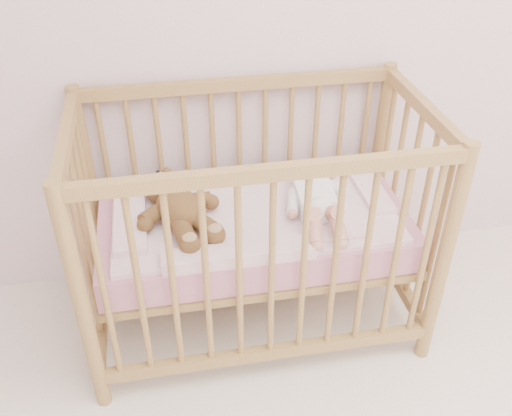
{
  "coord_description": "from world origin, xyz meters",
  "views": [
    {
      "loc": [
        -0.76,
        -0.21,
        1.87
      ],
      "look_at": [
        -0.43,
        1.55,
        0.62
      ],
      "focal_mm": 40.0,
      "sensor_mm": 36.0,
      "label": 1
    }
  ],
  "objects": [
    {
      "name": "blanket",
      "position": [
        -0.43,
        1.6,
        0.56
      ],
      "size": [
        1.1,
        0.58,
        0.06
      ],
      "primitive_type": null,
      "color": "pink",
      "rests_on": "mattress"
    },
    {
      "name": "crib",
      "position": [
        -0.43,
        1.6,
        0.5
      ],
      "size": [
        1.36,
        0.76,
        1.0
      ],
      "primitive_type": null,
      "color": "#AF844A",
      "rests_on": "floor"
    },
    {
      "name": "baby",
      "position": [
        -0.19,
        1.58,
        0.64
      ],
      "size": [
        0.29,
        0.56,
        0.13
      ],
      "primitive_type": null,
      "rotation": [
        0.0,
        0.0,
        -0.06
      ],
      "color": "white",
      "rests_on": "blanket"
    },
    {
      "name": "teddy_bear",
      "position": [
        -0.73,
        1.58,
        0.65
      ],
      "size": [
        0.51,
        0.59,
        0.14
      ],
      "primitive_type": null,
      "rotation": [
        0.0,
        0.0,
        0.37
      ],
      "color": "brown",
      "rests_on": "blanket"
    },
    {
      "name": "mattress",
      "position": [
        -0.43,
        1.6,
        0.49
      ],
      "size": [
        1.22,
        0.62,
        0.13
      ],
      "primitive_type": "cube",
      "color": "#CD8097",
      "rests_on": "crib"
    }
  ]
}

